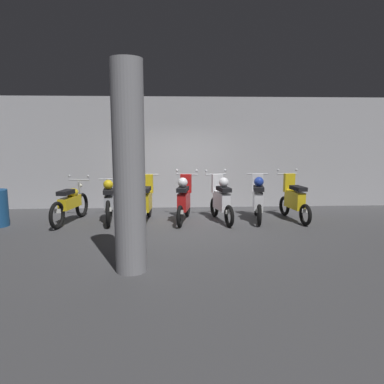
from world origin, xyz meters
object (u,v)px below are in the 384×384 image
at_px(motorbike_slot_3, 184,199).
at_px(motorbike_slot_4, 221,199).
at_px(motorbike_slot_2, 146,201).
at_px(motorbike_slot_5, 258,199).
at_px(motorbike_slot_6, 294,200).
at_px(support_pillar, 129,169).
at_px(motorbike_slot_1, 109,201).
at_px(motorbike_slot_0, 70,203).

bearing_deg(motorbike_slot_3, motorbike_slot_4, -1.74).
distance_m(motorbike_slot_2, motorbike_slot_5, 2.84).
height_order(motorbike_slot_3, motorbike_slot_4, same).
xyz_separation_m(motorbike_slot_2, motorbike_slot_5, (2.84, 0.02, 0.04)).
xyz_separation_m(motorbike_slot_3, motorbike_slot_6, (2.83, 0.04, -0.04)).
xyz_separation_m(motorbike_slot_5, support_pillar, (-2.84, -3.39, 1.08)).
relative_size(motorbike_slot_5, motorbike_slot_6, 1.00).
xyz_separation_m(motorbike_slot_2, motorbike_slot_4, (1.89, -0.05, 0.04)).
height_order(motorbike_slot_3, motorbike_slot_6, same).
height_order(motorbike_slot_1, motorbike_slot_4, motorbike_slot_4).
relative_size(motorbike_slot_0, motorbike_slot_4, 1.16).
bearing_deg(motorbike_slot_4, support_pillar, -119.57).
xyz_separation_m(motorbike_slot_0, motorbike_slot_6, (5.67, -0.02, 0.04)).
bearing_deg(support_pillar, motorbike_slot_2, 90.07).
bearing_deg(motorbike_slot_0, support_pillar, -60.89).
bearing_deg(motorbike_slot_0, motorbike_slot_2, -1.13).
bearing_deg(motorbike_slot_2, motorbike_slot_0, 178.87).
relative_size(motorbike_slot_0, motorbike_slot_6, 1.15).
height_order(motorbike_slot_1, motorbike_slot_2, motorbike_slot_2).
height_order(motorbike_slot_2, support_pillar, support_pillar).
relative_size(motorbike_slot_6, support_pillar, 0.51).
height_order(motorbike_slot_2, motorbike_slot_4, motorbike_slot_4).
distance_m(motorbike_slot_0, motorbike_slot_6, 5.67).
distance_m(motorbike_slot_0, support_pillar, 4.06).
relative_size(motorbike_slot_1, support_pillar, 0.59).
xyz_separation_m(motorbike_slot_1, motorbike_slot_6, (4.73, -0.12, 0.00)).
bearing_deg(motorbike_slot_1, motorbike_slot_3, -4.70).
height_order(motorbike_slot_4, motorbike_slot_6, same).
bearing_deg(motorbike_slot_3, motorbike_slot_1, 175.30).
relative_size(motorbike_slot_0, motorbike_slot_1, 0.99).
relative_size(motorbike_slot_2, motorbike_slot_5, 1.01).
bearing_deg(motorbike_slot_4, motorbike_slot_3, 178.26).
xyz_separation_m(motorbike_slot_0, motorbike_slot_5, (4.73, -0.01, 0.07)).
bearing_deg(motorbike_slot_3, motorbike_slot_0, 178.83).
bearing_deg(motorbike_slot_4, motorbike_slot_1, 176.28).
bearing_deg(motorbike_slot_1, motorbike_slot_2, -8.12).
bearing_deg(motorbike_slot_4, motorbike_slot_5, 4.35).
bearing_deg(motorbike_slot_4, motorbike_slot_6, 1.98).
xyz_separation_m(motorbike_slot_4, support_pillar, (-1.88, -3.32, 1.08)).
distance_m(motorbike_slot_3, motorbike_slot_5, 1.89).
relative_size(motorbike_slot_3, motorbike_slot_6, 0.99).
distance_m(motorbike_slot_3, motorbike_slot_4, 0.94).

